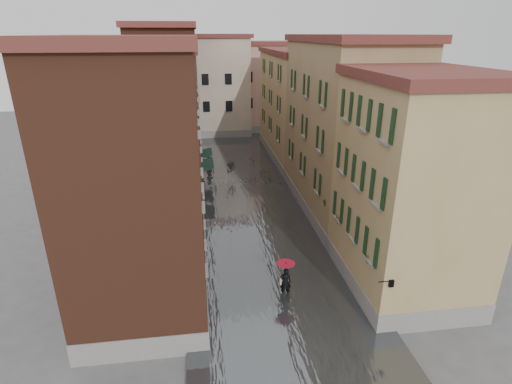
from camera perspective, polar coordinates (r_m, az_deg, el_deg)
ground at (r=24.75m, az=2.38°, el=-11.54°), size 120.00×120.00×0.00m
floodwater at (r=36.16m, az=-1.25°, el=-0.14°), size 10.00×60.00×0.20m
building_left_near at (r=19.90m, az=-16.49°, el=-0.01°), size 6.00×8.00×13.00m
building_left_mid at (r=30.40m, az=-13.75°, el=7.18°), size 6.00×14.00×12.50m
building_left_far at (r=44.93m, az=-12.18°, el=12.86°), size 6.00×16.00×14.00m
building_right_near at (r=22.70m, az=21.23°, el=0.04°), size 6.00×8.00×11.50m
building_right_mid at (r=32.07m, az=12.19°, el=8.52°), size 6.00×14.00×13.00m
building_right_far at (r=46.31m, az=5.86°, el=11.91°), size 6.00×16.00×11.50m
building_end_cream at (r=58.77m, az=-7.29°, el=14.67°), size 12.00×9.00×13.00m
building_end_pink at (r=61.60m, az=1.37°, el=14.68°), size 10.00×9.00×12.00m
awning_near at (r=36.51m, az=-7.00°, el=3.88°), size 1.09×3.34×2.80m
awning_far at (r=39.99m, az=-7.14°, el=5.44°), size 1.09×2.91×2.80m
wall_lantern at (r=19.60m, az=18.65°, el=-12.19°), size 0.71×0.22×0.35m
window_planters at (r=23.84m, az=12.44°, el=-3.78°), size 0.59×7.92×0.84m
pedestrian_main at (r=22.27m, az=4.24°, el=-11.85°), size 1.02×1.02×2.06m
pedestrian_far at (r=41.85m, az=-6.72°, el=3.96°), size 1.06×0.95×1.79m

